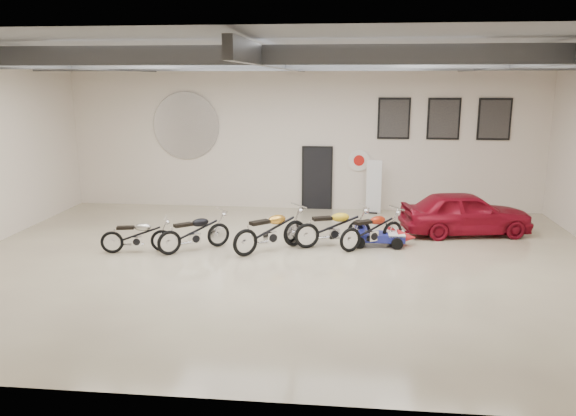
# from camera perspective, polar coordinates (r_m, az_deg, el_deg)

# --- Properties ---
(floor) EXTENTS (16.00, 12.00, 0.01)m
(floor) POSITION_cam_1_polar(r_m,az_deg,el_deg) (13.70, -0.53, -5.62)
(floor) COLOR beige
(floor) RESTS_ON ground
(ceiling) EXTENTS (16.00, 12.00, 0.01)m
(ceiling) POSITION_cam_1_polar(r_m,az_deg,el_deg) (13.00, -0.57, 15.77)
(ceiling) COLOR gray
(ceiling) RESTS_ON back_wall
(back_wall) EXTENTS (16.00, 0.02, 5.00)m
(back_wall) POSITION_cam_1_polar(r_m,az_deg,el_deg) (19.05, 1.52, 7.35)
(back_wall) COLOR silver
(back_wall) RESTS_ON floor
(ceiling_beams) EXTENTS (15.80, 11.80, 0.32)m
(ceiling_beams) POSITION_cam_1_polar(r_m,az_deg,el_deg) (12.99, -0.57, 14.67)
(ceiling_beams) COLOR #505357
(ceiling_beams) RESTS_ON ceiling
(door) EXTENTS (0.92, 0.08, 2.10)m
(door) POSITION_cam_1_polar(r_m,az_deg,el_deg) (19.16, 2.97, 3.00)
(door) COLOR black
(door) RESTS_ON back_wall
(logo_plaque) EXTENTS (2.30, 0.06, 1.16)m
(logo_plaque) POSITION_cam_1_polar(r_m,az_deg,el_deg) (19.69, -10.30, 8.21)
(logo_plaque) COLOR silver
(logo_plaque) RESTS_ON back_wall
(poster_left) EXTENTS (1.05, 0.08, 1.35)m
(poster_left) POSITION_cam_1_polar(r_m,az_deg,el_deg) (18.96, 10.71, 8.93)
(poster_left) COLOR black
(poster_left) RESTS_ON back_wall
(poster_mid) EXTENTS (1.05, 0.08, 1.35)m
(poster_mid) POSITION_cam_1_polar(r_m,az_deg,el_deg) (19.15, 15.54, 8.72)
(poster_mid) COLOR black
(poster_mid) RESTS_ON back_wall
(poster_right) EXTENTS (1.05, 0.08, 1.35)m
(poster_right) POSITION_cam_1_polar(r_m,az_deg,el_deg) (19.48, 20.23, 8.46)
(poster_right) COLOR black
(poster_right) RESTS_ON back_wall
(oil_sign) EXTENTS (0.72, 0.10, 0.72)m
(oil_sign) POSITION_cam_1_polar(r_m,az_deg,el_deg) (19.04, 7.22, 4.83)
(oil_sign) COLOR white
(oil_sign) RESTS_ON back_wall
(banner_stand) EXTENTS (0.51, 0.26, 1.81)m
(banner_stand) POSITION_cam_1_polar(r_m,az_deg,el_deg) (18.74, 8.72, 2.19)
(banner_stand) COLOR white
(banner_stand) RESTS_ON floor
(motorcycle_silver) EXTENTS (1.87, 0.93, 0.93)m
(motorcycle_silver) POSITION_cam_1_polar(r_m,az_deg,el_deg) (14.89, -15.11, -2.66)
(motorcycle_silver) COLOR silver
(motorcycle_silver) RESTS_ON floor
(motorcycle_black) EXTENTS (1.91, 1.70, 1.02)m
(motorcycle_black) POSITION_cam_1_polar(r_m,az_deg,el_deg) (14.73, -9.51, -2.38)
(motorcycle_black) COLOR silver
(motorcycle_black) RESTS_ON floor
(motorcycle_gold) EXTENTS (2.09, 1.96, 1.14)m
(motorcycle_gold) POSITION_cam_1_polar(r_m,az_deg,el_deg) (14.48, -1.78, -2.23)
(motorcycle_gold) COLOR silver
(motorcycle_gold) RESTS_ON floor
(motorcycle_yellow) EXTENTS (2.19, 1.38, 1.09)m
(motorcycle_yellow) POSITION_cam_1_polar(r_m,az_deg,el_deg) (14.95, 4.63, -1.87)
(motorcycle_yellow) COLOR silver
(motorcycle_yellow) RESTS_ON floor
(motorcycle_red) EXTENTS (1.97, 1.65, 1.03)m
(motorcycle_red) POSITION_cam_1_polar(r_m,az_deg,el_deg) (14.91, 8.53, -2.14)
(motorcycle_red) COLOR silver
(motorcycle_red) RESTS_ON floor
(go_kart) EXTENTS (1.75, 0.80, 0.63)m
(go_kart) POSITION_cam_1_polar(r_m,az_deg,el_deg) (15.24, 9.66, -2.62)
(go_kart) COLOR navy
(go_kart) RESTS_ON floor
(vintage_car) EXTENTS (2.10, 3.87, 1.25)m
(vintage_car) POSITION_cam_1_polar(r_m,az_deg,el_deg) (16.86, 17.59, -0.46)
(vintage_car) COLOR maroon
(vintage_car) RESTS_ON floor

